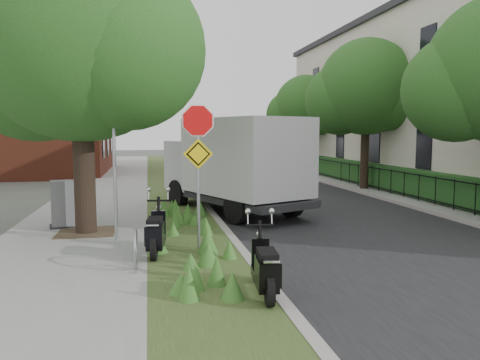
% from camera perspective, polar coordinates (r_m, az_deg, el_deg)
% --- Properties ---
extents(ground, '(120.00, 120.00, 0.00)m').
position_cam_1_polar(ground, '(9.95, 3.51, -9.47)').
color(ground, '#4C5147').
rests_on(ground, ground).
extents(sidewalk_near, '(3.50, 60.00, 0.12)m').
position_cam_1_polar(sidewalk_near, '(19.53, -16.37, -1.91)').
color(sidewalk_near, gray).
rests_on(sidewalk_near, ground).
extents(verge, '(2.00, 60.00, 0.12)m').
position_cam_1_polar(verge, '(19.47, -8.29, -1.76)').
color(verge, '#33481F').
rests_on(verge, ground).
extents(kerb_near, '(0.20, 60.00, 0.13)m').
position_cam_1_polar(kerb_near, '(19.55, -5.36, -1.68)').
color(kerb_near, '#9E9991').
rests_on(kerb_near, ground).
extents(road, '(7.00, 60.00, 0.01)m').
position_cam_1_polar(road, '(20.20, 4.57, -1.60)').
color(road, black).
rests_on(road, ground).
extents(kerb_far, '(0.20, 60.00, 0.13)m').
position_cam_1_polar(kerb_far, '(21.41, 13.63, -1.16)').
color(kerb_far, '#9E9991').
rests_on(kerb_far, ground).
extents(footpath_far, '(3.20, 60.00, 0.12)m').
position_cam_1_polar(footpath_far, '(22.17, 17.62, -1.05)').
color(footpath_far, gray).
rests_on(footpath_far, ground).
extents(street_tree_main, '(6.21, 5.54, 7.66)m').
position_cam_1_polar(street_tree_main, '(12.44, -19.28, 15.61)').
color(street_tree_main, black).
rests_on(street_tree_main, ground).
extents(bare_post, '(0.08, 0.08, 4.00)m').
position_cam_1_polar(bare_post, '(11.12, -15.07, 3.04)').
color(bare_post, '#A5A8AD').
rests_on(bare_post, ground).
extents(bike_hoop, '(0.06, 0.78, 0.77)m').
position_cam_1_polar(bike_hoop, '(8.94, -12.61, -8.09)').
color(bike_hoop, '#A5A8AD').
rests_on(bike_hoop, ground).
extents(sign_assembly, '(0.94, 0.08, 3.22)m').
position_cam_1_polar(sign_assembly, '(9.92, -5.13, 4.09)').
color(sign_assembly, '#A5A8AD').
rests_on(sign_assembly, ground).
extents(fence_far, '(0.04, 24.00, 1.00)m').
position_cam_1_polar(fence_far, '(21.64, 15.35, 0.48)').
color(fence_far, black).
rests_on(fence_far, ground).
extents(hedge_far, '(1.00, 24.00, 1.10)m').
position_cam_1_polar(hedge_far, '(21.97, 16.99, 0.51)').
color(hedge_far, '#1A491A').
rests_on(hedge_far, footpath_far).
extents(terrace_houses, '(7.40, 26.40, 8.20)m').
position_cam_1_polar(terrace_houses, '(23.83, 24.98, 9.02)').
color(terrace_houses, beige).
rests_on(terrace_houses, ground).
extents(brick_building, '(9.40, 10.40, 8.30)m').
position_cam_1_polar(brick_building, '(32.10, -24.10, 8.21)').
color(brick_building, brown).
rests_on(brick_building, ground).
extents(far_tree_b, '(4.83, 4.31, 6.56)m').
position_cam_1_polar(far_tree_b, '(21.55, 14.93, 10.32)').
color(far_tree_b, black).
rests_on(far_tree_b, ground).
extents(far_tree_c, '(4.37, 3.89, 5.93)m').
position_cam_1_polar(far_tree_c, '(28.92, 7.88, 8.46)').
color(far_tree_c, black).
rests_on(far_tree_c, ground).
extents(scooter_near, '(0.43, 1.59, 0.76)m').
position_cam_1_polar(scooter_near, '(7.26, 3.15, -11.30)').
color(scooter_near, black).
rests_on(scooter_near, ground).
extents(scooter_far, '(0.47, 1.67, 0.80)m').
position_cam_1_polar(scooter_far, '(9.76, -10.24, -6.80)').
color(scooter_far, black).
rests_on(scooter_far, ground).
extents(box_truck, '(4.30, 6.16, 2.61)m').
position_cam_1_polar(box_truck, '(15.04, -0.58, 2.33)').
color(box_truck, '#262628').
rests_on(box_truck, ground).
extents(utility_cabinet, '(1.02, 0.78, 1.23)m').
position_cam_1_polar(utility_cabinet, '(13.28, -20.30, -2.81)').
color(utility_cabinet, '#262628').
rests_on(utility_cabinet, ground).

